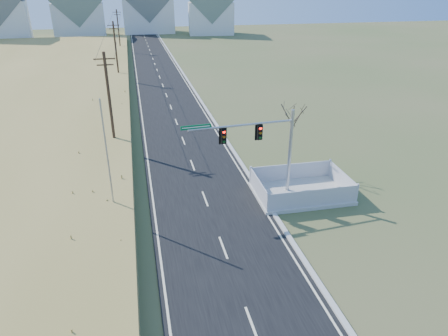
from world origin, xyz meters
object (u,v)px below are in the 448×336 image
flagpole (110,175)px  fence_enclosure (301,191)px  bare_tree (293,114)px  open_sign (277,201)px  traffic_signal_mast (266,146)px

flagpole → fence_enclosure: bearing=1.6°
fence_enclosure → bare_tree: bearing=80.2°
open_sign → traffic_signal_mast: bearing=99.3°
fence_enclosure → open_sign: (-2.23, -1.13, 0.07)m
flagpole → bare_tree: (14.08, 4.70, 1.57)m
traffic_signal_mast → bare_tree: (3.49, 3.94, 0.82)m
open_sign → fence_enclosure: bearing=19.5°
open_sign → bare_tree: (3.04, 5.45, 4.47)m
open_sign → bare_tree: bearing=53.6°
traffic_signal_mast → fence_enclosure: bearing=-12.1°
traffic_signal_mast → bare_tree: size_ratio=1.34×
traffic_signal_mast → flagpole: bearing=-179.8°
open_sign → flagpole: (-11.04, 0.75, 2.90)m
fence_enclosure → open_sign: bearing=-152.5°
traffic_signal_mast → fence_enclosure: size_ratio=1.18×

